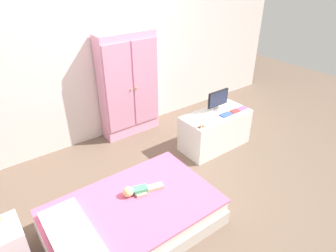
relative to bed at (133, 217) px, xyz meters
The scene contains 13 objects.
ground_plane 0.61m from the bed, 15.38° to the left, with size 10.00×10.00×0.02m, color brown.
back_wall 2.19m from the bed, 71.86° to the left, with size 6.40×0.05×2.70m, color silver.
bed is the anchor object (origin of this frame).
pillow 0.59m from the bed, behind, with size 0.32×0.70×0.05m, color white.
doll 0.24m from the bed, 47.04° to the left, with size 0.39×0.17×0.10m.
nightstand 1.06m from the bed, 165.63° to the left, with size 0.32×0.32×0.42m, color silver.
wardrobe 1.88m from the bed, 60.32° to the left, with size 0.80×0.28×1.42m.
tv_stand 1.68m from the bed, 19.58° to the left, with size 0.92×0.44×0.49m, color silver.
tv_monitor 1.85m from the bed, 20.91° to the left, with size 0.33×0.10×0.27m.
rocking_horse_toy 1.34m from the bed, 19.15° to the left, with size 0.09×0.04×0.11m.
book_blue 1.75m from the bed, 15.71° to the left, with size 0.16×0.09×0.01m, color blue.
book_red 1.91m from the bed, 14.31° to the left, with size 0.12×0.09×0.01m, color #CC3838.
book_purple 2.04m from the bed, 13.39° to the left, with size 0.14×0.08×0.01m, color #8E51B2.
Camera 1 is at (-1.45, -1.88, 2.21)m, focal length 31.24 mm.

